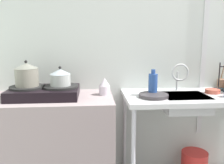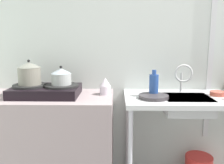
{
  "view_description": "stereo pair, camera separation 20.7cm",
  "coord_description": "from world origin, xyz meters",
  "px_view_note": "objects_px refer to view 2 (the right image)",
  "views": [
    {
      "loc": [
        -1.01,
        -0.67,
        1.37
      ],
      "look_at": [
        -0.85,
        1.36,
        1.0
      ],
      "focal_mm": 38.51,
      "sensor_mm": 36.0,
      "label": 1
    },
    {
      "loc": [
        -0.81,
        -0.67,
        1.37
      ],
      "look_at": [
        -0.85,
        1.36,
        1.0
      ],
      "focal_mm": 38.51,
      "sensor_mm": 36.0,
      "label": 2
    }
  ],
  "objects_px": {
    "faucet": "(183,75)",
    "frying_pan": "(154,97)",
    "pot_on_left_burner": "(29,73)",
    "bottle_by_sink": "(154,85)",
    "small_bowl_on_drainboard": "(218,93)",
    "pot_on_right_burner": "(61,76)",
    "sink_basin": "(187,105)",
    "percolator": "(105,86)",
    "stove": "(46,90)"
  },
  "relations": [
    {
      "from": "stove",
      "to": "pot_on_left_burner",
      "type": "bearing_deg",
      "value": 180.0
    },
    {
      "from": "pot_on_left_burner",
      "to": "frying_pan",
      "type": "distance_m",
      "value": 1.08
    },
    {
      "from": "stove",
      "to": "small_bowl_on_drainboard",
      "type": "bearing_deg",
      "value": 1.49
    },
    {
      "from": "sink_basin",
      "to": "frying_pan",
      "type": "bearing_deg",
      "value": -170.32
    },
    {
      "from": "frying_pan",
      "to": "pot_on_left_burner",
      "type": "bearing_deg",
      "value": 176.05
    },
    {
      "from": "pot_on_left_burner",
      "to": "faucet",
      "type": "height_order",
      "value": "pot_on_left_burner"
    },
    {
      "from": "frying_pan",
      "to": "faucet",
      "type": "bearing_deg",
      "value": 33.06
    },
    {
      "from": "pot_on_right_burner",
      "to": "faucet",
      "type": "bearing_deg",
      "value": 6.15
    },
    {
      "from": "percolator",
      "to": "faucet",
      "type": "distance_m",
      "value": 0.71
    },
    {
      "from": "pot_on_right_burner",
      "to": "frying_pan",
      "type": "height_order",
      "value": "pot_on_right_burner"
    },
    {
      "from": "stove",
      "to": "small_bowl_on_drainboard",
      "type": "xyz_separation_m",
      "value": [
        1.51,
        0.04,
        -0.03
      ]
    },
    {
      "from": "bottle_by_sink",
      "to": "small_bowl_on_drainboard",
      "type": "bearing_deg",
      "value": 3.53
    },
    {
      "from": "faucet",
      "to": "percolator",
      "type": "bearing_deg",
      "value": -175.34
    },
    {
      "from": "stove",
      "to": "pot_on_left_burner",
      "type": "height_order",
      "value": "pot_on_left_burner"
    },
    {
      "from": "pot_on_left_burner",
      "to": "bottle_by_sink",
      "type": "bearing_deg",
      "value": 0.23
    },
    {
      "from": "percolator",
      "to": "small_bowl_on_drainboard",
      "type": "xyz_separation_m",
      "value": [
        0.99,
        -0.02,
        -0.06
      ]
    },
    {
      "from": "pot_on_left_burner",
      "to": "small_bowl_on_drainboard",
      "type": "bearing_deg",
      "value": 1.37
    },
    {
      "from": "faucet",
      "to": "frying_pan",
      "type": "xyz_separation_m",
      "value": [
        -0.29,
        -0.19,
        -0.16
      ]
    },
    {
      "from": "pot_on_left_burner",
      "to": "faucet",
      "type": "distance_m",
      "value": 1.36
    },
    {
      "from": "percolator",
      "to": "sink_basin",
      "type": "xyz_separation_m",
      "value": [
        0.71,
        -0.08,
        -0.14
      ]
    },
    {
      "from": "stove",
      "to": "pot_on_right_burner",
      "type": "relative_size",
      "value": 3.3
    },
    {
      "from": "stove",
      "to": "pot_on_right_burner",
      "type": "xyz_separation_m",
      "value": [
        0.14,
        -0.0,
        0.12
      ]
    },
    {
      "from": "percolator",
      "to": "bottle_by_sink",
      "type": "distance_m",
      "value": 0.43
    },
    {
      "from": "pot_on_right_burner",
      "to": "bottle_by_sink",
      "type": "xyz_separation_m",
      "value": [
        0.8,
        0.0,
        -0.07
      ]
    },
    {
      "from": "pot_on_right_burner",
      "to": "sink_basin",
      "type": "relative_size",
      "value": 0.44
    },
    {
      "from": "pot_on_right_burner",
      "to": "faucet",
      "type": "distance_m",
      "value": 1.09
    },
    {
      "from": "sink_basin",
      "to": "small_bowl_on_drainboard",
      "type": "distance_m",
      "value": 0.3
    },
    {
      "from": "frying_pan",
      "to": "bottle_by_sink",
      "type": "relative_size",
      "value": 1.09
    },
    {
      "from": "pot_on_right_burner",
      "to": "bottle_by_sink",
      "type": "bearing_deg",
      "value": 0.3
    },
    {
      "from": "frying_pan",
      "to": "bottle_by_sink",
      "type": "bearing_deg",
      "value": 81.6
    },
    {
      "from": "frying_pan",
      "to": "small_bowl_on_drainboard",
      "type": "relative_size",
      "value": 1.88
    },
    {
      "from": "percolator",
      "to": "small_bowl_on_drainboard",
      "type": "relative_size",
      "value": 1.13
    },
    {
      "from": "stove",
      "to": "sink_basin",
      "type": "relative_size",
      "value": 1.46
    },
    {
      "from": "pot_on_left_burner",
      "to": "percolator",
      "type": "xyz_separation_m",
      "value": [
        0.65,
        0.06,
        -0.12
      ]
    },
    {
      "from": "sink_basin",
      "to": "frying_pan",
      "type": "height_order",
      "value": "frying_pan"
    },
    {
      "from": "sink_basin",
      "to": "percolator",
      "type": "bearing_deg",
      "value": 173.41
    },
    {
      "from": "small_bowl_on_drainboard",
      "to": "stove",
      "type": "bearing_deg",
      "value": -178.51
    },
    {
      "from": "sink_basin",
      "to": "pot_on_right_burner",
      "type": "bearing_deg",
      "value": 178.79
    },
    {
      "from": "sink_basin",
      "to": "frying_pan",
      "type": "xyz_separation_m",
      "value": [
        -0.3,
        -0.05,
        0.08
      ]
    },
    {
      "from": "sink_basin",
      "to": "bottle_by_sink",
      "type": "xyz_separation_m",
      "value": [
        -0.29,
        0.03,
        0.17
      ]
    },
    {
      "from": "pot_on_left_burner",
      "to": "bottle_by_sink",
      "type": "distance_m",
      "value": 1.08
    },
    {
      "from": "stove",
      "to": "pot_on_right_burner",
      "type": "height_order",
      "value": "pot_on_right_burner"
    },
    {
      "from": "pot_on_left_burner",
      "to": "small_bowl_on_drainboard",
      "type": "distance_m",
      "value": 1.65
    },
    {
      "from": "percolator",
      "to": "faucet",
      "type": "bearing_deg",
      "value": 4.66
    },
    {
      "from": "pot_on_left_burner",
      "to": "percolator",
      "type": "distance_m",
      "value": 0.67
    },
    {
      "from": "small_bowl_on_drainboard",
      "to": "sink_basin",
      "type": "bearing_deg",
      "value": -167.66
    },
    {
      "from": "faucet",
      "to": "sink_basin",
      "type": "bearing_deg",
      "value": -88.01
    },
    {
      "from": "pot_on_left_burner",
      "to": "small_bowl_on_drainboard",
      "type": "xyz_separation_m",
      "value": [
        1.64,
        0.04,
        -0.18
      ]
    },
    {
      "from": "frying_pan",
      "to": "small_bowl_on_drainboard",
      "type": "distance_m",
      "value": 0.59
    },
    {
      "from": "faucet",
      "to": "bottle_by_sink",
      "type": "relative_size",
      "value": 1.16
    }
  ]
}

